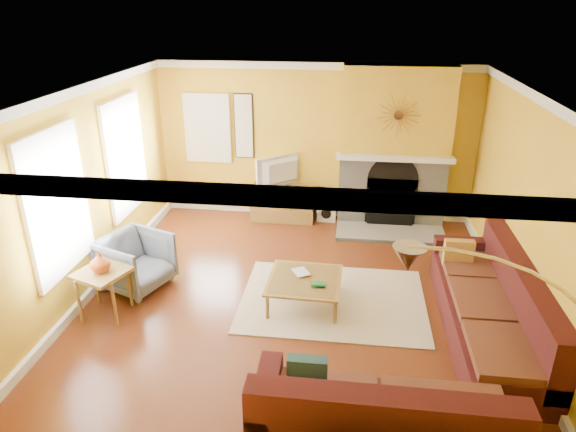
# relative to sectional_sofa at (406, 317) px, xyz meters

# --- Properties ---
(floor) EXTENTS (5.50, 6.00, 0.02)m
(floor) POSITION_rel_sectional_sofa_xyz_m (-1.32, 0.83, -0.46)
(floor) COLOR brown
(floor) RESTS_ON ground
(ceiling) EXTENTS (5.50, 6.00, 0.02)m
(ceiling) POSITION_rel_sectional_sofa_xyz_m (-1.32, 0.83, 2.26)
(ceiling) COLOR white
(ceiling) RESTS_ON ground
(wall_back) EXTENTS (5.50, 0.02, 2.70)m
(wall_back) POSITION_rel_sectional_sofa_xyz_m (-1.32, 3.84, 0.90)
(wall_back) COLOR gold
(wall_back) RESTS_ON ground
(wall_front) EXTENTS (5.50, 0.02, 2.70)m
(wall_front) POSITION_rel_sectional_sofa_xyz_m (-1.32, -2.18, 0.90)
(wall_front) COLOR gold
(wall_front) RESTS_ON ground
(wall_left) EXTENTS (0.02, 6.00, 2.70)m
(wall_left) POSITION_rel_sectional_sofa_xyz_m (-4.08, 0.83, 0.90)
(wall_left) COLOR gold
(wall_left) RESTS_ON ground
(wall_right) EXTENTS (0.02, 6.00, 2.70)m
(wall_right) POSITION_rel_sectional_sofa_xyz_m (1.44, 0.83, 0.90)
(wall_right) COLOR gold
(wall_right) RESTS_ON ground
(baseboard) EXTENTS (5.50, 6.00, 0.12)m
(baseboard) POSITION_rel_sectional_sofa_xyz_m (-1.32, 0.83, -0.39)
(baseboard) COLOR white
(baseboard) RESTS_ON floor
(crown_molding) EXTENTS (5.50, 6.00, 0.12)m
(crown_molding) POSITION_rel_sectional_sofa_xyz_m (-1.32, 0.83, 2.19)
(crown_molding) COLOR white
(crown_molding) RESTS_ON ceiling
(window_left_near) EXTENTS (0.06, 1.22, 1.72)m
(window_left_near) POSITION_rel_sectional_sofa_xyz_m (-4.04, 2.13, 1.05)
(window_left_near) COLOR white
(window_left_near) RESTS_ON wall_left
(window_left_far) EXTENTS (0.06, 1.22, 1.72)m
(window_left_far) POSITION_rel_sectional_sofa_xyz_m (-4.04, 0.23, 1.05)
(window_left_far) COLOR white
(window_left_far) RESTS_ON wall_left
(window_back) EXTENTS (0.82, 0.06, 1.22)m
(window_back) POSITION_rel_sectional_sofa_xyz_m (-3.22, 3.79, 1.10)
(window_back) COLOR white
(window_back) RESTS_ON wall_back
(wall_art) EXTENTS (0.34, 0.04, 1.14)m
(wall_art) POSITION_rel_sectional_sofa_xyz_m (-2.57, 3.80, 1.15)
(wall_art) COLOR white
(wall_art) RESTS_ON wall_back
(fireplace) EXTENTS (1.80, 0.40, 2.70)m
(fireplace) POSITION_rel_sectional_sofa_xyz_m (0.03, 3.63, 0.90)
(fireplace) COLOR #9B9892
(fireplace) RESTS_ON floor
(mantel) EXTENTS (1.92, 0.22, 0.08)m
(mantel) POSITION_rel_sectional_sofa_xyz_m (0.03, 3.39, 0.80)
(mantel) COLOR white
(mantel) RESTS_ON fireplace
(hearth) EXTENTS (1.80, 0.70, 0.06)m
(hearth) POSITION_rel_sectional_sofa_xyz_m (0.03, 3.08, -0.42)
(hearth) COLOR #9B9892
(hearth) RESTS_ON floor
(sunburst) EXTENTS (0.70, 0.04, 0.70)m
(sunburst) POSITION_rel_sectional_sofa_xyz_m (0.03, 3.40, 1.50)
(sunburst) COLOR olive
(sunburst) RESTS_ON fireplace
(rug) EXTENTS (2.40, 1.80, 0.02)m
(rug) POSITION_rel_sectional_sofa_xyz_m (-0.83, 0.94, -0.44)
(rug) COLOR beige
(rug) RESTS_ON floor
(sectional_sofa) EXTENTS (2.86, 3.73, 0.90)m
(sectional_sofa) POSITION_rel_sectional_sofa_xyz_m (0.00, 0.00, 0.00)
(sectional_sofa) COLOR #421516
(sectional_sofa) RESTS_ON floor
(coffee_table) EXTENTS (0.96, 0.96, 0.37)m
(coffee_table) POSITION_rel_sectional_sofa_xyz_m (-1.20, 0.83, -0.27)
(coffee_table) COLOR white
(coffee_table) RESTS_ON floor
(media_console) EXTENTS (1.10, 0.50, 0.61)m
(media_console) POSITION_rel_sectional_sofa_xyz_m (-1.85, 3.54, -0.15)
(media_console) COLOR olive
(media_console) RESTS_ON floor
(tv) EXTENTS (0.80, 0.71, 0.55)m
(tv) POSITION_rel_sectional_sofa_xyz_m (-1.85, 3.54, 0.43)
(tv) COLOR black
(tv) RESTS_ON media_console
(subwoofer) EXTENTS (0.33, 0.33, 0.33)m
(subwoofer) POSITION_rel_sectional_sofa_xyz_m (-1.07, 3.62, -0.28)
(subwoofer) COLOR white
(subwoofer) RESTS_ON floor
(armchair) EXTENTS (1.07, 1.05, 0.75)m
(armchair) POSITION_rel_sectional_sofa_xyz_m (-3.52, 0.97, -0.07)
(armchair) COLOR slate
(armchair) RESTS_ON floor
(side_table) EXTENTS (0.72, 0.72, 0.62)m
(side_table) POSITION_rel_sectional_sofa_xyz_m (-3.64, 0.27, -0.14)
(side_table) COLOR olive
(side_table) RESTS_ON floor
(vase) EXTENTS (0.25, 0.25, 0.26)m
(vase) POSITION_rel_sectional_sofa_xyz_m (-3.64, 0.27, 0.29)
(vase) COLOR #D75A1C
(vase) RESTS_ON side_table
(book) EXTENTS (0.27, 0.30, 0.02)m
(book) POSITION_rel_sectional_sofa_xyz_m (-1.34, 0.92, -0.07)
(book) COLOR white
(book) RESTS_ON coffee_table
(arc_lamp) EXTENTS (1.44, 0.36, 2.28)m
(arc_lamp) POSITION_rel_sectional_sofa_xyz_m (0.43, -1.97, 0.69)
(arc_lamp) COLOR silver
(arc_lamp) RESTS_ON floor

